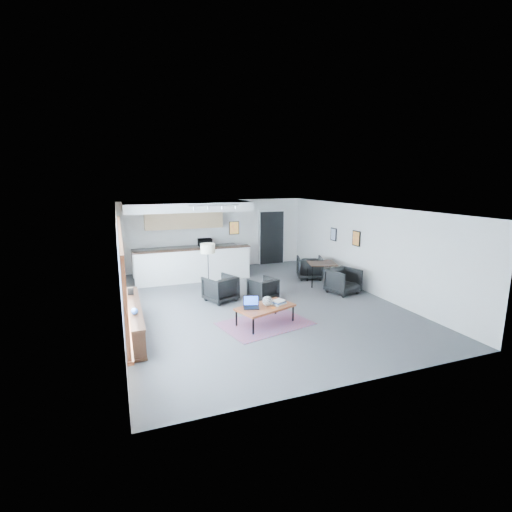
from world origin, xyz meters
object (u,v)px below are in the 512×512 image
object	(u,v)px
laptop	(251,304)
book_stack	(278,302)
armchair_left	(220,287)
microwave	(205,242)
dining_table	(322,264)
dining_chair_near	(343,282)
coffee_table	(265,308)
dining_chair_far	(310,268)
ceramic_pot	(267,301)
armchair_right	(263,288)
floor_lamp	(208,250)

from	to	relation	value
laptop	book_stack	bearing A→B (deg)	15.93
armchair_left	microwave	distance (m)	3.76
dining_table	dining_chair_near	bearing A→B (deg)	-84.81
coffee_table	dining_chair_far	world-z (taller)	dining_chair_far
ceramic_pot	microwave	xyz separation A→B (m)	(-0.19, 5.67, 0.54)
armchair_right	dining_chair_near	size ratio (longest dim) A/B	0.97
book_stack	dining_chair_far	bearing A→B (deg)	51.12
coffee_table	armchair_left	distance (m)	2.08
armchair_left	armchair_right	size ratio (longest dim) A/B	1.15
coffee_table	book_stack	xyz separation A→B (m)	(0.35, 0.04, 0.08)
floor_lamp	dining_table	distance (m)	3.72
coffee_table	ceramic_pot	bearing A→B (deg)	-11.82
book_stack	armchair_right	distance (m)	1.70
dining_chair_near	dining_table	bearing A→B (deg)	79.81
book_stack	armchair_left	world-z (taller)	armchair_left
laptop	ceramic_pot	world-z (taller)	laptop
dining_chair_far	dining_chair_near	bearing A→B (deg)	114.03
coffee_table	dining_chair_near	bearing A→B (deg)	5.62
coffee_table	laptop	world-z (taller)	laptop
coffee_table	dining_chair_far	bearing A→B (deg)	28.80
dining_chair_near	microwave	xyz separation A→B (m)	(-3.20, 4.26, 0.74)
coffee_table	armchair_right	distance (m)	1.82
dining_table	dining_chair_near	xyz separation A→B (m)	(0.10, -1.09, -0.31)
ceramic_pot	armchair_left	bearing A→B (deg)	106.90
coffee_table	ceramic_pot	world-z (taller)	ceramic_pot
armchair_left	dining_chair_near	xyz separation A→B (m)	(3.63, -0.59, -0.04)
floor_lamp	dining_chair_near	xyz separation A→B (m)	(3.75, -1.49, -0.95)
ceramic_pot	armchair_right	xyz separation A→B (m)	(0.56, 1.71, -0.21)
book_stack	dining_table	xyz separation A→B (m)	(2.63, 2.47, 0.17)
dining_table	microwave	bearing A→B (deg)	134.42
laptop	microwave	size ratio (longest dim) A/B	0.87
armchair_right	floor_lamp	distance (m)	2.00
book_stack	armchair_right	size ratio (longest dim) A/B	0.59
dining_table	book_stack	bearing A→B (deg)	-136.75
microwave	armchair_right	bearing A→B (deg)	-77.71
coffee_table	floor_lamp	bearing A→B (deg)	83.84
microwave	dining_chair_near	bearing A→B (deg)	-51.44
ceramic_pot	armchair_right	bearing A→B (deg)	71.78
ceramic_pot	dining_table	xyz separation A→B (m)	(2.92, 2.50, 0.10)
armchair_right	book_stack	bearing A→B (deg)	61.32
book_stack	ceramic_pot	bearing A→B (deg)	-173.63
book_stack	dining_chair_far	xyz separation A→B (m)	(2.62, 3.25, -0.12)
dining_table	microwave	xyz separation A→B (m)	(-3.11, 3.17, 0.44)
armchair_left	ceramic_pot	bearing A→B (deg)	83.80
dining_chair_far	coffee_table	bearing A→B (deg)	68.64
armchair_right	microwave	bearing A→B (deg)	-98.92
laptop	armchair_right	size ratio (longest dim) A/B	0.63
dining_chair_near	microwave	distance (m)	5.38
ceramic_pot	dining_table	distance (m)	3.85
ceramic_pot	dining_table	world-z (taller)	dining_table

